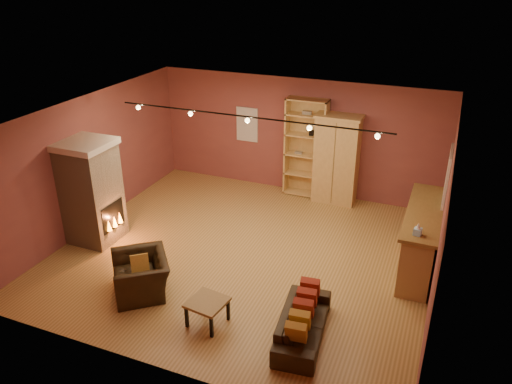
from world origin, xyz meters
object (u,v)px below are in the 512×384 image
at_px(bar_counter, 421,239).
at_px(armoire, 336,159).
at_px(coffee_table, 207,304).
at_px(armchair, 140,269).
at_px(bookcase, 306,147).
at_px(loveseat, 303,318).
at_px(fireplace, 92,192).

bearing_deg(bar_counter, armoire, 134.90).
bearing_deg(coffee_table, armchair, 167.39).
xyz_separation_m(bookcase, loveseat, (1.50, -4.98, -0.87)).
xyz_separation_m(bookcase, coffee_table, (0.02, -5.26, -0.85)).
bearing_deg(armchair, coffee_table, 38.05).
height_order(bookcase, coffee_table, bookcase).
bearing_deg(bar_counter, fireplace, -167.17).
xyz_separation_m(loveseat, coffee_table, (-1.48, -0.28, 0.02)).
relative_size(bookcase, armoire, 1.13).
distance_m(armoire, bar_counter, 3.09).
distance_m(bookcase, bar_counter, 3.78).
relative_size(armoire, coffee_table, 3.34).
bearing_deg(armchair, armoire, 116.06).
distance_m(armoire, armchair, 5.31).
bearing_deg(bar_counter, armchair, -148.77).
bearing_deg(fireplace, armchair, -32.66).
bearing_deg(armchair, loveseat, 49.81).
relative_size(fireplace, armchair, 1.73).
xyz_separation_m(fireplace, bookcase, (3.31, 3.72, 0.15)).
distance_m(bar_counter, coffee_table, 4.15).
relative_size(bookcase, bar_counter, 0.98).
bearing_deg(armoire, armchair, -114.60).
distance_m(bar_counter, armchair, 5.09).
distance_m(fireplace, coffee_table, 3.73).
bearing_deg(armoire, loveseat, -81.49).
height_order(bar_counter, armchair, bar_counter).
distance_m(bookcase, armoire, 0.80).
bearing_deg(loveseat, bookcase, 10.53).
relative_size(fireplace, bar_counter, 0.87).
bearing_deg(coffee_table, loveseat, 10.65).
relative_size(bookcase, armchair, 1.95).
bearing_deg(loveseat, armoire, 2.29).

